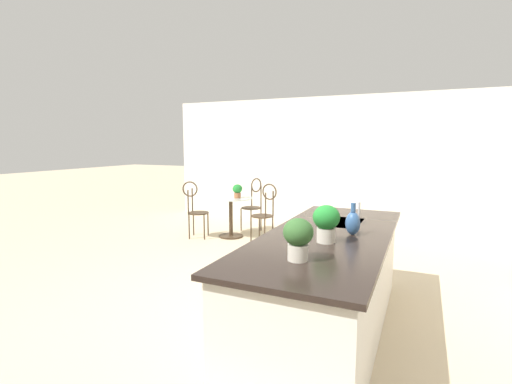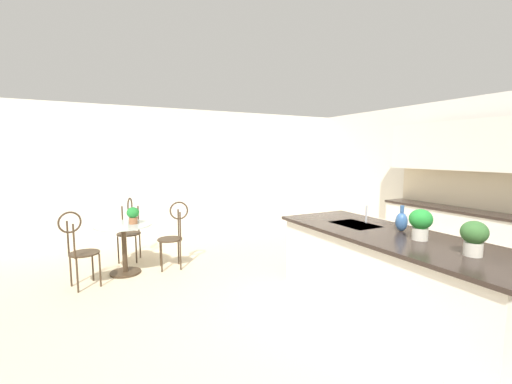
{
  "view_description": "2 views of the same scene",
  "coord_description": "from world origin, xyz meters",
  "px_view_note": "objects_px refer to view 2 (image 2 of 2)",
  "views": [
    {
      "loc": [
        3.55,
        1.61,
        1.73
      ],
      "look_at": [
        -0.82,
        -0.38,
        1.1
      ],
      "focal_mm": 26.05,
      "sensor_mm": 36.0,
      "label": 1
    },
    {
      "loc": [
        2.75,
        -2.03,
        1.78
      ],
      "look_at": [
        -1.43,
        0.09,
        1.23
      ],
      "focal_mm": 23.3,
      "sensor_mm": 36.0,
      "label": 2
    }
  ],
  "objects_px": {
    "chair_by_island": "(129,226)",
    "vase_on_counter": "(401,221)",
    "bistro_table": "(124,244)",
    "chair_toward_desk": "(79,246)",
    "chair_near_window": "(173,232)",
    "potted_plant_counter_near": "(421,222)",
    "potted_plant_counter_far": "(474,236)",
    "potted_plant_on_table": "(133,214)"
  },
  "relations": [
    {
      "from": "chair_by_island",
      "to": "vase_on_counter",
      "type": "distance_m",
      "value": 4.17
    },
    {
      "from": "bistro_table",
      "to": "vase_on_counter",
      "type": "height_order",
      "value": "vase_on_counter"
    },
    {
      "from": "bistro_table",
      "to": "chair_by_island",
      "type": "relative_size",
      "value": 0.77
    },
    {
      "from": "bistro_table",
      "to": "chair_toward_desk",
      "type": "distance_m",
      "value": 0.66
    },
    {
      "from": "bistro_table",
      "to": "chair_near_window",
      "type": "distance_m",
      "value": 0.73
    },
    {
      "from": "chair_near_window",
      "to": "potted_plant_counter_near",
      "type": "distance_m",
      "value": 3.47
    },
    {
      "from": "chair_by_island",
      "to": "potted_plant_counter_near",
      "type": "xyz_separation_m",
      "value": [
        3.65,
        2.35,
        0.53
      ]
    },
    {
      "from": "chair_near_window",
      "to": "potted_plant_counter_far",
      "type": "bearing_deg",
      "value": 26.46
    },
    {
      "from": "potted_plant_counter_far",
      "to": "potted_plant_counter_near",
      "type": "bearing_deg",
      "value": 173.56
    },
    {
      "from": "chair_toward_desk",
      "to": "vase_on_counter",
      "type": "height_order",
      "value": "vase_on_counter"
    },
    {
      "from": "chair_near_window",
      "to": "potted_plant_on_table",
      "type": "relative_size",
      "value": 4.16
    },
    {
      "from": "vase_on_counter",
      "to": "chair_near_window",
      "type": "bearing_deg",
      "value": -142.9
    },
    {
      "from": "bistro_table",
      "to": "potted_plant_counter_far",
      "type": "distance_m",
      "value": 4.35
    },
    {
      "from": "potted_plant_on_table",
      "to": "chair_by_island",
      "type": "bearing_deg",
      "value": 179.29
    },
    {
      "from": "potted_plant_counter_far",
      "to": "chair_toward_desk",
      "type": "bearing_deg",
      "value": -137.07
    },
    {
      "from": "chair_near_window",
      "to": "potted_plant_counter_far",
      "type": "xyz_separation_m",
      "value": [
        3.47,
        1.73,
        0.52
      ]
    },
    {
      "from": "potted_plant_counter_near",
      "to": "chair_near_window",
      "type": "bearing_deg",
      "value": -148.51
    },
    {
      "from": "potted_plant_counter_far",
      "to": "bistro_table",
      "type": "bearing_deg",
      "value": -145.45
    },
    {
      "from": "chair_near_window",
      "to": "potted_plant_counter_far",
      "type": "height_order",
      "value": "potted_plant_counter_far"
    },
    {
      "from": "potted_plant_on_table",
      "to": "vase_on_counter",
      "type": "distance_m",
      "value": 3.66
    },
    {
      "from": "chair_near_window",
      "to": "vase_on_counter",
      "type": "xyz_separation_m",
      "value": [
        2.57,
        1.95,
        0.46
      ]
    },
    {
      "from": "bistro_table",
      "to": "vase_on_counter",
      "type": "distance_m",
      "value": 3.79
    },
    {
      "from": "bistro_table",
      "to": "chair_near_window",
      "type": "xyz_separation_m",
      "value": [
        0.07,
        0.71,
        0.13
      ]
    },
    {
      "from": "chair_near_window",
      "to": "chair_by_island",
      "type": "bearing_deg",
      "value": -142.28
    },
    {
      "from": "chair_toward_desk",
      "to": "potted_plant_counter_near",
      "type": "relative_size",
      "value": 3.35
    },
    {
      "from": "potted_plant_counter_near",
      "to": "vase_on_counter",
      "type": "relative_size",
      "value": 1.08
    },
    {
      "from": "potted_plant_on_table",
      "to": "vase_on_counter",
      "type": "height_order",
      "value": "vase_on_counter"
    },
    {
      "from": "chair_toward_desk",
      "to": "potted_plant_counter_far",
      "type": "distance_m",
      "value": 4.46
    },
    {
      "from": "chair_toward_desk",
      "to": "potted_plant_counter_far",
      "type": "bearing_deg",
      "value": 42.93
    },
    {
      "from": "bistro_table",
      "to": "potted_plant_counter_near",
      "type": "height_order",
      "value": "potted_plant_counter_near"
    },
    {
      "from": "chair_by_island",
      "to": "chair_toward_desk",
      "type": "height_order",
      "value": "same"
    },
    {
      "from": "chair_by_island",
      "to": "vase_on_counter",
      "type": "bearing_deg",
      "value": 37.24
    },
    {
      "from": "potted_plant_on_table",
      "to": "potted_plant_counter_far",
      "type": "xyz_separation_m",
      "value": [
        3.55,
        2.3,
        0.21
      ]
    },
    {
      "from": "potted_plant_counter_far",
      "to": "chair_by_island",
      "type": "bearing_deg",
      "value": -151.38
    },
    {
      "from": "potted_plant_counter_near",
      "to": "chair_toward_desk",
      "type": "bearing_deg",
      "value": -131.18
    },
    {
      "from": "bistro_table",
      "to": "chair_by_island",
      "type": "bearing_deg",
      "value": 167.31
    },
    {
      "from": "vase_on_counter",
      "to": "potted_plant_counter_near",
      "type": "bearing_deg",
      "value": -23.92
    },
    {
      "from": "chair_by_island",
      "to": "chair_toward_desk",
      "type": "bearing_deg",
      "value": -37.15
    },
    {
      "from": "chair_near_window",
      "to": "vase_on_counter",
      "type": "relative_size",
      "value": 3.62
    },
    {
      "from": "potted_plant_counter_far",
      "to": "potted_plant_counter_near",
      "type": "height_order",
      "value": "potted_plant_counter_near"
    },
    {
      "from": "potted_plant_counter_far",
      "to": "vase_on_counter",
      "type": "distance_m",
      "value": 0.93
    },
    {
      "from": "chair_toward_desk",
      "to": "potted_plant_counter_near",
      "type": "distance_m",
      "value": 4.13
    }
  ]
}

